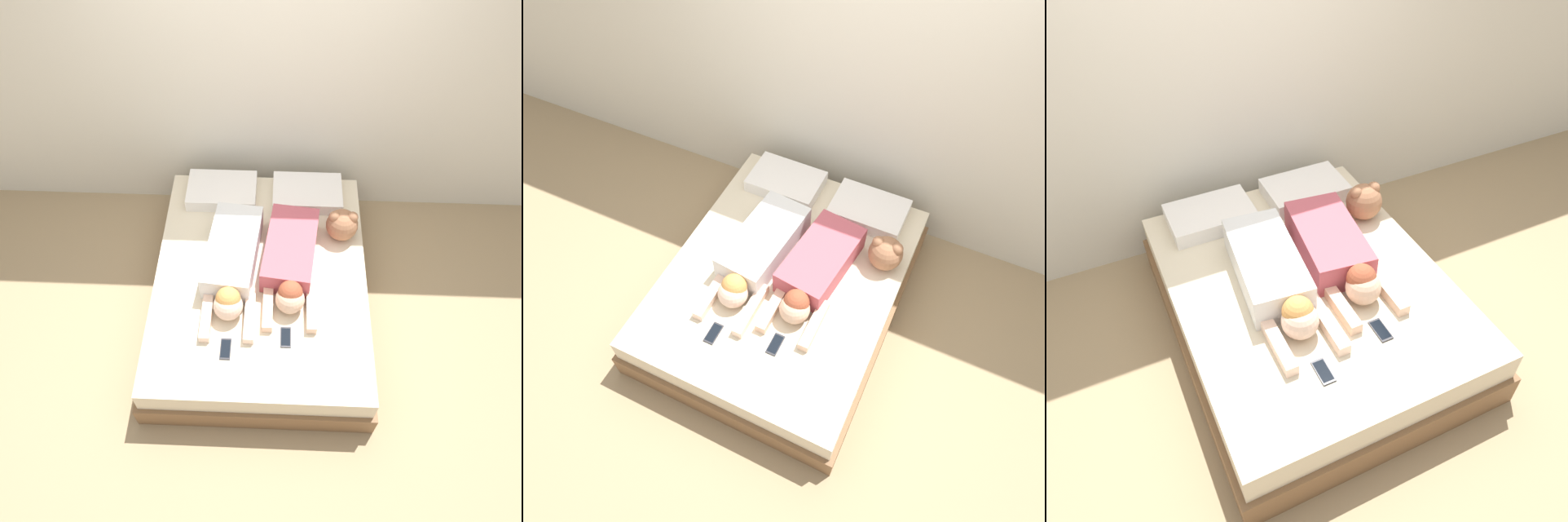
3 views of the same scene
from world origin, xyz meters
TOP-DOWN VIEW (x-y plane):
  - ground_plane at (0.00, 0.00)m, footprint 12.00×12.00m
  - wall_back at (0.00, 1.17)m, footprint 12.00×0.06m
  - bed at (0.00, 0.00)m, footprint 1.62×2.05m
  - pillow_head_left at (-0.35, 0.77)m, footprint 0.56×0.38m
  - pillow_head_right at (0.35, 0.77)m, footprint 0.56×0.38m
  - person_left at (-0.21, -0.00)m, footprint 0.42×1.09m
  - person_right at (0.21, 0.04)m, footprint 0.44×1.01m
  - cell_phone_left at (-0.21, -0.63)m, footprint 0.07×0.15m
  - cell_phone_right at (0.19, -0.53)m, footprint 0.07×0.15m
  - plush_toy at (0.61, 0.39)m, footprint 0.25×0.25m

SIDE VIEW (x-z plane):
  - ground_plane at x=0.00m, z-range 0.00..0.00m
  - bed at x=0.00m, z-range 0.00..0.41m
  - cell_phone_left at x=-0.21m, z-range 0.41..0.42m
  - cell_phone_right at x=0.19m, z-range 0.41..0.42m
  - pillow_head_left at x=-0.35m, z-range 0.41..0.52m
  - pillow_head_right at x=0.35m, z-range 0.41..0.52m
  - person_right at x=0.21m, z-range 0.40..0.63m
  - person_left at x=-0.21m, z-range 0.40..0.64m
  - plush_toy at x=0.61m, z-range 0.41..0.67m
  - wall_back at x=0.00m, z-range 0.00..2.60m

